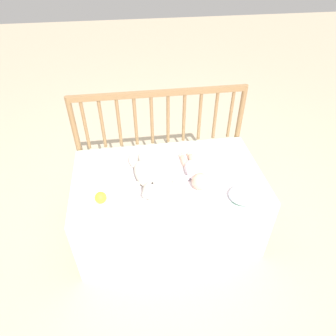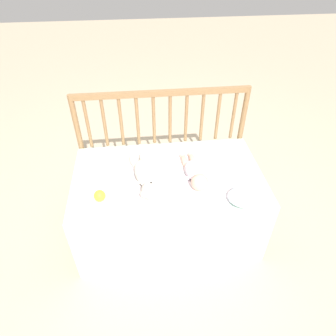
# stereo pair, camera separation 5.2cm
# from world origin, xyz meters

# --- Properties ---
(ground_plane) EXTENTS (12.00, 12.00, 0.00)m
(ground_plane) POSITION_xyz_m (0.00, 0.00, 0.00)
(ground_plane) COLOR #C6B293
(crib_mattress) EXTENTS (1.17, 0.68, 0.50)m
(crib_mattress) POSITION_xyz_m (0.00, 0.00, 0.25)
(crib_mattress) COLOR silver
(crib_mattress) RESTS_ON ground_plane
(crib_rail) EXTENTS (1.17, 0.04, 0.89)m
(crib_rail) POSITION_xyz_m (0.00, 0.36, 0.63)
(crib_rail) COLOR #997047
(crib_rail) RESTS_ON ground_plane
(blanket) EXTENTS (0.81, 0.52, 0.01)m
(blanket) POSITION_xyz_m (0.00, -0.02, 0.50)
(blanket) COLOR white
(blanket) RESTS_ON crib_mattress
(teddy_bear) EXTENTS (0.31, 0.45, 0.12)m
(teddy_bear) POSITION_xyz_m (-0.14, -0.06, 0.55)
(teddy_bear) COLOR silver
(teddy_bear) RESTS_ON crib_mattress
(baby) EXTENTS (0.33, 0.37, 0.10)m
(baby) POSITION_xyz_m (0.16, -0.04, 0.54)
(baby) COLOR white
(baby) RESTS_ON crib_mattress
(toy_ball) EXTENTS (0.07, 0.07, 0.07)m
(toy_ball) POSITION_xyz_m (-0.40, -0.17, 0.53)
(toy_ball) COLOR yellow
(toy_ball) RESTS_ON crib_mattress
(small_pillow) EXTENTS (0.20, 0.17, 0.06)m
(small_pillow) POSITION_xyz_m (0.41, -0.27, 0.53)
(small_pillow) COLOR silver
(small_pillow) RESTS_ON crib_mattress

